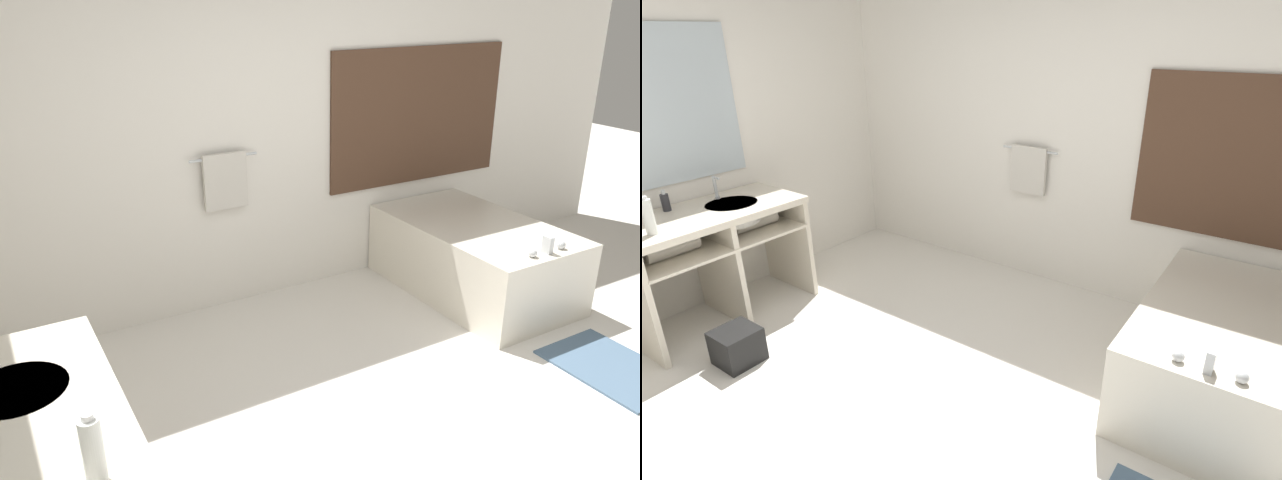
{
  "view_description": "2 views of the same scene",
  "coord_description": "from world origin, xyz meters",
  "views": [
    {
      "loc": [
        -1.86,
        -1.84,
        2.24
      ],
      "look_at": [
        -0.22,
        0.97,
        0.93
      ],
      "focal_mm": 35.0,
      "sensor_mm": 36.0,
      "label": 1
    },
    {
      "loc": [
        1.6,
        -1.52,
        2.07
      ],
      "look_at": [
        -0.16,
        0.98,
        0.78
      ],
      "focal_mm": 28.0,
      "sensor_mm": 36.0,
      "label": 2
    }
  ],
  "objects": [
    {
      "name": "vanity_counter",
      "position": [
        -1.85,
        0.22,
        0.63
      ],
      "size": [
        0.67,
        1.27,
        0.87
      ],
      "color": "beige",
      "rests_on": "ground_plane"
    },
    {
      "name": "water_bottle_1",
      "position": [
        -1.7,
        -0.25,
        0.99
      ],
      "size": [
        0.07,
        0.07,
        0.25
      ],
      "color": "silver",
      "rests_on": "vanity_counter"
    },
    {
      "name": "wall_back_with_blinds",
      "position": [
        0.05,
        2.23,
        1.35
      ],
      "size": [
        7.4,
        0.13,
        2.7
      ],
      "color": "white",
      "rests_on": "ground_plane"
    },
    {
      "name": "sink_faucet",
      "position": [
        -2.04,
        0.39,
        0.96
      ],
      "size": [
        0.09,
        0.04,
        0.18
      ],
      "color": "silver",
      "rests_on": "vanity_counter"
    },
    {
      "name": "bathtub",
      "position": [
        1.44,
        1.42,
        0.31
      ],
      "size": [
        0.92,
        1.54,
        0.69
      ],
      "color": "silver",
      "rests_on": "ground_plane"
    },
    {
      "name": "soap_dispenser",
      "position": [
        -2.07,
        0.03,
        0.94
      ],
      "size": [
        0.06,
        0.06,
        0.15
      ],
      "color": "#28282D",
      "rests_on": "vanity_counter"
    },
    {
      "name": "waste_bin",
      "position": [
        -1.24,
        -0.1,
        0.12
      ],
      "size": [
        0.27,
        0.27,
        0.24
      ],
      "color": "black",
      "rests_on": "ground_plane"
    },
    {
      "name": "ground_plane",
      "position": [
        0.0,
        0.0,
        0.0
      ],
      "size": [
        16.0,
        16.0,
        0.0
      ],
      "primitive_type": "plane",
      "color": "silver",
      "rests_on": "ground"
    }
  ]
}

